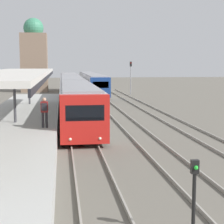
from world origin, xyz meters
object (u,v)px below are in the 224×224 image
object	(u,v)px
train_near	(72,89)
signal_mast_far	(131,74)
train_far	(91,81)
signal_post_near	(194,190)
person_on_platform	(44,110)

from	to	relation	value
train_near	signal_mast_far	distance (m)	14.34
train_near	train_far	bearing A→B (deg)	78.69
train_near	train_far	xyz separation A→B (m)	(3.66, 18.32, -0.04)
signal_post_near	signal_mast_far	world-z (taller)	signal_mast_far
person_on_platform	train_near	distance (m)	22.40
signal_post_near	train_far	bearing A→B (deg)	88.38
train_near	signal_mast_far	size ratio (longest dim) A/B	9.74
signal_mast_far	train_far	bearing A→B (deg)	126.15
train_far	signal_post_near	xyz separation A→B (m)	(-1.48, -52.22, -0.38)
train_near	signal_mast_far	xyz separation A→B (m)	(8.88, 11.17, 1.38)
person_on_platform	signal_mast_far	world-z (taller)	signal_mast_far
train_far	signal_mast_far	bearing A→B (deg)	-53.85
person_on_platform	signal_post_near	distance (m)	12.41
train_near	train_far	world-z (taller)	train_near
train_far	signal_post_near	world-z (taller)	train_far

